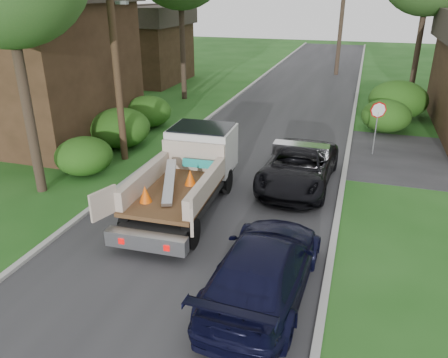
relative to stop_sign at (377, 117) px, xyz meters
name	(u,v)px	position (x,y,z in m)	size (l,w,h in m)	color
ground	(200,230)	(-5.20, -9.00, -1.78)	(120.00, 120.00, 0.00)	#1B4C15
road	(267,137)	(-5.20, 1.00, -1.77)	(8.00, 90.00, 0.02)	#28282B
curb_left	(194,129)	(-9.30, 1.00, -1.72)	(0.20, 90.00, 0.12)	#9E9E99
curb_right	(349,144)	(-1.10, 1.00, -1.72)	(0.20, 90.00, 0.12)	#9E9E99
stop_sign	(377,117)	(0.00, 0.00, 0.00)	(0.71, 0.32, 2.48)	slate
utility_pole	(114,40)	(-10.68, -4.02, 3.40)	(2.42, 1.25, 10.00)	#382619
house_left_near	(21,50)	(-17.20, -2.00, 2.50)	(9.72, 8.64, 8.40)	#322114
house_left_far	(138,43)	(-18.70, 13.00, 1.27)	(7.56, 7.56, 6.00)	#322114
hedge_left_a	(84,156)	(-11.40, -6.00, -1.01)	(2.34, 2.34, 1.53)	#1B4810
hedge_left_b	(120,128)	(-11.70, -2.50, -0.84)	(2.86, 2.86, 1.87)	#1B4810
hedge_left_c	(148,111)	(-12.00, 1.00, -0.93)	(2.60, 2.60, 1.70)	#1B4810
hedge_right_a	(386,116)	(0.60, 4.00, -0.93)	(2.60, 2.60, 1.70)	#1B4810
hedge_right_b	(398,100)	(1.30, 7.00, -0.67)	(3.38, 3.38, 2.21)	#1B4810
flatbed_truck	(192,166)	(-6.22, -7.00, -0.46)	(3.01, 6.50, 2.43)	black
black_pickup	(299,166)	(-2.80, -4.50, -1.02)	(2.51, 5.45, 1.52)	black
navy_suv	(264,267)	(-2.60, -11.51, -0.99)	(2.20, 5.42, 1.57)	black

